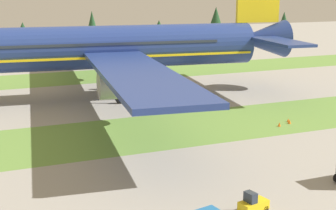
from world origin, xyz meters
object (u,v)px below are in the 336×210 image
object	(u,v)px
baggage_tug	(253,204)
taxiway_marker_0	(288,120)
taxiway_marker_2	(290,122)
airliner	(100,47)
taxiway_marker_1	(279,124)

from	to	relation	value
baggage_tug	taxiway_marker_0	world-z (taller)	baggage_tug
taxiway_marker_2	airliner	bearing A→B (deg)	128.93
taxiway_marker_1	airliner	bearing A→B (deg)	125.17
airliner	taxiway_marker_2	xyz separation A→B (m)	(20.82, -25.77, -8.72)
taxiway_marker_1	taxiway_marker_0	bearing A→B (deg)	29.74
airliner	baggage_tug	xyz separation A→B (m)	(0.80, -48.37, -8.21)
taxiway_marker_0	taxiway_marker_1	world-z (taller)	taxiway_marker_1
taxiway_marker_1	taxiway_marker_2	bearing A→B (deg)	17.01
taxiway_marker_0	taxiway_marker_2	bearing A→B (deg)	-113.24
taxiway_marker_1	baggage_tug	bearing A→B (deg)	-129.11
airliner	taxiway_marker_2	size ratio (longest dim) A/B	141.12
baggage_tug	taxiway_marker_0	size ratio (longest dim) A/B	5.36
baggage_tug	taxiway_marker_2	xyz separation A→B (m)	(20.02, 22.60, -0.51)
baggage_tug	taxiway_marker_1	distance (m)	28.27
baggage_tug	taxiway_marker_2	world-z (taller)	baggage_tug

